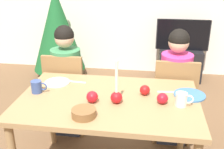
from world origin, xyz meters
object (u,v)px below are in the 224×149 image
Objects in this scene: plate_right at (190,95)px; mug_right at (182,99)px; person_left_child at (67,83)px; tv_stand at (180,64)px; candle_centerpiece at (116,95)px; person_right_child at (174,89)px; plate_left at (57,82)px; chair_left at (67,89)px; apple_by_right_mug at (162,98)px; tv at (183,35)px; chair_right at (174,96)px; christmas_tree at (57,30)px; mug_left at (37,87)px; apple_near_candle at (145,90)px; apple_by_left_plate at (92,97)px; dining_table at (108,108)px.

mug_right reaches higher than plate_right.
mug_right is at bearing -31.99° from person_left_child.
person_left_child is 2.14m from tv_stand.
candle_centerpiece is 0.48m from mug_right.
person_right_child reaches higher than plate_left.
chair_left reaches higher than apple_by_right_mug.
plate_left is 1.08m from mug_right.
tv is (0.00, 0.00, 0.47)m from tv_stand.
apple_by_right_mug is (-0.14, 0.01, -0.01)m from mug_right.
christmas_tree is (-1.69, 1.51, 0.25)m from chair_right.
mug_right is (0.48, 0.03, -0.02)m from candle_centerpiece.
plate_right is at bearing 65.98° from mug_right.
person_right_child is at bearing 28.24° from mug_left.
mug_right is 1.61× the size of apple_near_candle.
plate_left is 0.78m from apple_near_candle.
apple_by_left_plate is (0.42, -0.69, 0.28)m from chair_left.
person_right_child is 3.47× the size of candle_centerpiece.
apple_by_right_mug is at bearing -43.98° from apple_near_candle.
candle_centerpiece is 0.64m from plate_left.
mug_right is at bearing -95.41° from tv.
chair_left is 0.77× the size of person_left_child.
tv is 2.25m from apple_near_candle.
mug_right reaches higher than apple_by_left_plate.
christmas_tree is at bearing 108.57° from plate_left.
mug_left is at bearing 167.82° from apple_by_left_plate.
person_left_child reaches higher than tv.
plate_right is at bearing -93.75° from tv.
plate_left is (-0.56, 0.29, -0.06)m from candle_centerpiece.
plate_right is 0.28m from apple_by_right_mug.
chair_right reaches higher than tv_stand.
apple_near_candle is at bearing -174.38° from plate_right.
mug_right is at bearing -27.79° from apple_near_candle.
chair_left is 6.81× the size of mug_left.
chair_right reaches higher than plate_right.
plate_left is at bearing 155.11° from dining_table.
candle_centerpiece is at bearing -176.96° from mug_right.
apple_by_right_mug is (-0.15, -0.63, 0.28)m from chair_right.
person_left_child is at bearing 90.00° from chair_left.
chair_right is 6.85× the size of mug_right.
chair_right is 1.72m from tv.
person_right_child is 14.39× the size of apple_near_candle.
candle_centerpiece reaches higher than chair_right.
mug_right is 0.14m from apple_by_right_mug.
tv is 2.17m from plate_right.
chair_right is 0.64m from apple_near_candle.
tv_stand is 2.57× the size of plate_right.
tv is at bearing 69.64° from apple_by_left_plate.
apple_by_left_plate is (-0.18, -0.02, -0.02)m from candle_centerpiece.
dining_table is 0.57m from mug_right.
apple_by_left_plate is at bearing -163.47° from plate_right.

